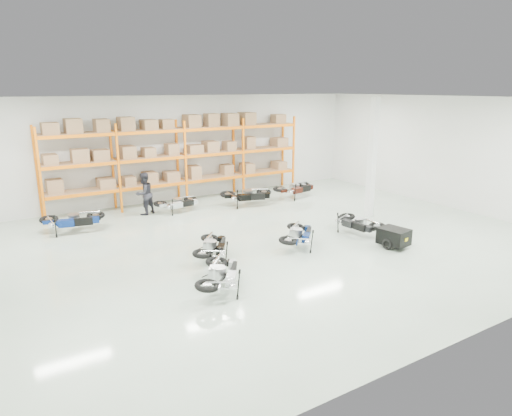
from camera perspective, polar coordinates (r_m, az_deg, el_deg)
room at (r=14.10m, az=0.85°, el=4.34°), size 18.00×18.00×18.00m
pallet_rack at (r=19.78m, az=-9.35°, el=7.21°), size 11.28×0.98×3.62m
structural_column at (r=17.77m, az=14.31°, el=6.07°), size 0.25×0.25×4.50m
moto_blue_centre at (r=14.18m, az=5.37°, el=-2.90°), size 1.80×1.78×1.09m
moto_silver_left at (r=11.21m, az=-4.41°, el=-7.72°), size 1.72×1.92×1.13m
moto_black_far_left at (r=13.20m, az=-5.42°, el=-4.37°), size 1.58×1.78×1.04m
moto_touring_right at (r=15.75m, az=12.56°, el=-1.43°), size 0.87×1.67×1.06m
trailer at (r=14.76m, az=16.84°, el=-3.45°), size 0.81×1.48×0.60m
moto_back_a at (r=16.79m, az=-22.00°, el=-0.98°), size 1.98×1.29×1.18m
moto_back_b at (r=18.36m, az=-9.77°, el=0.96°), size 1.63×0.89×1.02m
moto_back_c at (r=19.08m, az=-1.12°, el=2.01°), size 2.10×1.47×1.23m
moto_back_d at (r=20.54m, az=4.97°, el=2.80°), size 1.91×1.13×1.17m
person_back at (r=18.21m, az=-13.80°, el=1.74°), size 0.99×0.91×1.65m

